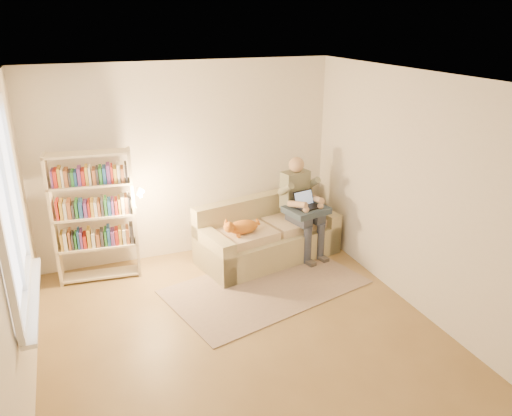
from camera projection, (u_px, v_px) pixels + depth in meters
name	position (u px, v px, depth m)	size (l,w,h in m)	color
floor	(246.00, 340.00, 5.12)	(4.50, 4.50, 0.00)	olive
ceiling	(244.00, 80.00, 4.18)	(4.00, 4.50, 0.02)	white
wall_left	(10.00, 258.00, 3.98)	(0.02, 4.50, 2.60)	silver
wall_right	(421.00, 197.00, 5.33)	(0.02, 4.50, 2.60)	silver
wall_back	(187.00, 162.00, 6.61)	(4.00, 0.02, 2.60)	silver
wall_front	(388.00, 373.00, 2.69)	(4.00, 0.02, 2.60)	silver
window	(17.00, 239.00, 4.14)	(0.12, 1.52, 1.69)	white
sofa	(267.00, 237.00, 6.79)	(2.01, 1.22, 0.80)	#BEB586
person	(301.00, 202.00, 6.73)	(0.48, 0.66, 1.36)	gray
cat	(243.00, 226.00, 6.35)	(0.58, 0.29, 0.22)	#FF9931
blanket	(304.00, 210.00, 6.65)	(0.53, 0.44, 0.08)	#2C3C4D
laptop	(304.00, 203.00, 6.62)	(0.36, 0.32, 0.27)	black
bookshelf	(94.00, 211.00, 6.02)	(1.09, 0.41, 1.64)	beige
rug	(266.00, 287.00, 6.11)	(2.32, 1.37, 0.01)	gray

